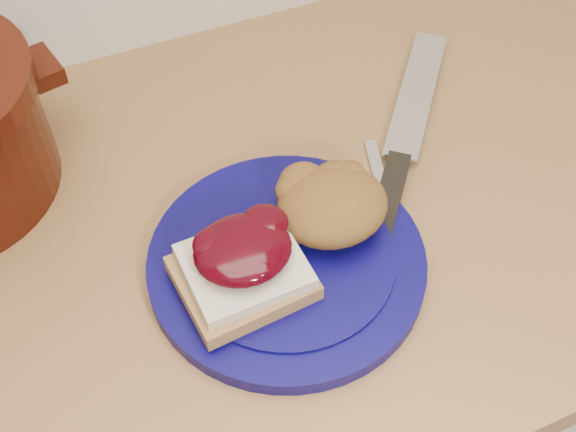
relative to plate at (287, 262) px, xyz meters
name	(u,v)px	position (x,y,z in m)	size (l,w,h in m)	color
base_cabinet	(246,417)	(-0.03, 0.07, -0.48)	(4.00, 0.60, 0.86)	beige
plate	(287,262)	(0.00, 0.00, 0.00)	(0.26, 0.26, 0.02)	#080445
sandwich	(243,265)	(-0.05, -0.01, 0.04)	(0.12, 0.10, 0.05)	olive
stuffing_mound	(332,206)	(0.05, 0.02, 0.04)	(0.11, 0.09, 0.05)	brown
chef_knife	(396,171)	(0.15, 0.06, 0.00)	(0.24, 0.28, 0.02)	black
butter_knife	(385,198)	(0.12, 0.04, -0.01)	(0.16, 0.01, 0.00)	silver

